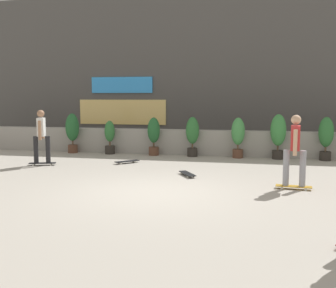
% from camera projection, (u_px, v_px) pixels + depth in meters
% --- Properties ---
extents(ground_plane, '(48.00, 48.00, 0.00)m').
position_uv_depth(ground_plane, '(154.00, 192.00, 9.21)').
color(ground_plane, '#A8A093').
extents(planter_wall, '(18.00, 0.40, 0.90)m').
position_uv_depth(planter_wall, '(194.00, 142.00, 14.98)').
color(planter_wall, gray).
rests_on(planter_wall, ground).
extents(building_backdrop, '(20.00, 2.08, 6.50)m').
position_uv_depth(building_backdrop, '(208.00, 70.00, 18.55)').
color(building_backdrop, '#4C4947').
rests_on(building_backdrop, ground).
extents(potted_plant_0, '(0.50, 0.50, 1.47)m').
position_uv_depth(potted_plant_0, '(72.00, 130.00, 15.45)').
color(potted_plant_0, brown).
rests_on(potted_plant_0, ground).
extents(potted_plant_1, '(0.38, 0.38, 1.22)m').
position_uv_depth(potted_plant_1, '(110.00, 136.00, 15.17)').
color(potted_plant_1, '#2D2823').
rests_on(potted_plant_1, ground).
extents(potted_plant_2, '(0.44, 0.44, 1.36)m').
position_uv_depth(potted_plant_2, '(154.00, 134.00, 14.81)').
color(potted_plant_2, brown).
rests_on(potted_plant_2, ground).
extents(potted_plant_3, '(0.46, 0.46, 1.39)m').
position_uv_depth(potted_plant_3, '(192.00, 134.00, 14.51)').
color(potted_plant_3, '#2D2823').
rests_on(potted_plant_3, ground).
extents(potted_plant_4, '(0.46, 0.46, 1.38)m').
position_uv_depth(potted_plant_4, '(238.00, 135.00, 14.18)').
color(potted_plant_4, brown).
rests_on(potted_plant_4, ground).
extents(potted_plant_5, '(0.52, 0.52, 1.51)m').
position_uv_depth(potted_plant_5, '(278.00, 133.00, 13.89)').
color(potted_plant_5, '#2D2823').
rests_on(potted_plant_5, ground).
extents(potted_plant_6, '(0.48, 0.48, 1.44)m').
position_uv_depth(potted_plant_6, '(326.00, 136.00, 13.58)').
color(potted_plant_6, '#2D2823').
rests_on(potted_plant_6, ground).
extents(skater_far_right, '(0.82, 0.54, 1.70)m').
position_uv_depth(skater_far_right, '(41.00, 135.00, 12.64)').
color(skater_far_right, black).
rests_on(skater_far_right, ground).
extents(skater_far_left, '(0.81, 0.56, 1.70)m').
position_uv_depth(skater_far_left, '(295.00, 148.00, 9.37)').
color(skater_far_left, '#BF8C26').
rests_on(skater_far_left, ground).
extents(skateboard_near_camera, '(0.57, 0.79, 0.08)m').
position_uv_depth(skateboard_near_camera, '(187.00, 174.00, 11.04)').
color(skateboard_near_camera, black).
rests_on(skateboard_near_camera, ground).
extents(skateboard_aside, '(0.70, 0.71, 0.08)m').
position_uv_depth(skateboard_aside, '(127.00, 161.00, 13.11)').
color(skateboard_aside, black).
rests_on(skateboard_aside, ground).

